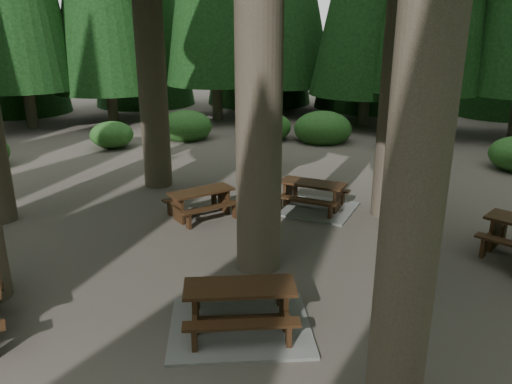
% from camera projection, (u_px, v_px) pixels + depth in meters
% --- Properties ---
extents(ground, '(80.00, 80.00, 0.00)m').
position_uv_depth(ground, '(218.00, 261.00, 9.94)').
color(ground, '#504741').
rests_on(ground, ground).
extents(picnic_table_a, '(2.78, 2.65, 0.73)m').
position_uv_depth(picnic_table_a, '(240.00, 314.00, 7.68)').
color(picnic_table_a, gray).
rests_on(picnic_table_a, ground).
extents(picnic_table_b, '(1.85, 1.97, 0.68)m').
position_uv_depth(picnic_table_b, '(202.00, 199.00, 12.11)').
color(picnic_table_b, '#331B0F').
rests_on(picnic_table_b, ground).
extents(picnic_table_c, '(2.16, 1.81, 0.71)m').
position_uv_depth(picnic_table_c, '(312.00, 200.00, 12.69)').
color(picnic_table_c, gray).
rests_on(picnic_table_c, ground).
extents(shrub_ring, '(23.86, 24.64, 1.49)m').
position_uv_depth(shrub_ring, '(267.00, 236.00, 10.13)').
color(shrub_ring, '#225A1F').
rests_on(shrub_ring, ground).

